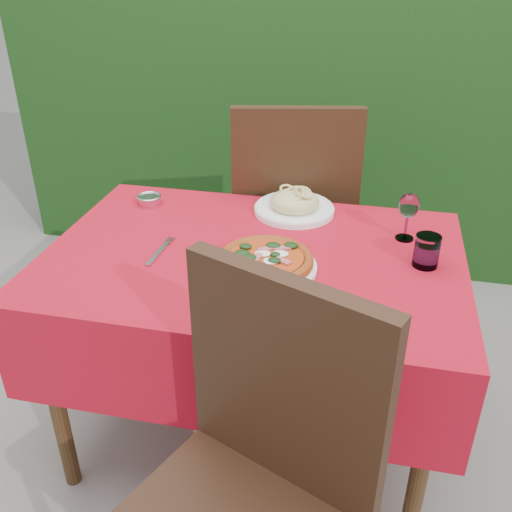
% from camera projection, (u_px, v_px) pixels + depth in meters
% --- Properties ---
extents(ground, '(60.00, 60.00, 0.00)m').
position_uv_depth(ground, '(254.00, 431.00, 2.10)').
color(ground, '#68615E').
rests_on(ground, ground).
extents(hedge, '(3.20, 0.55, 1.78)m').
position_uv_depth(hedge, '(319.00, 85.00, 2.97)').
color(hedge, black).
rests_on(hedge, ground).
extents(dining_table, '(1.26, 0.86, 0.75)m').
position_uv_depth(dining_table, '(253.00, 295.00, 1.80)').
color(dining_table, '#472917').
rests_on(dining_table, ground).
extents(chair_near, '(0.61, 0.61, 1.03)m').
position_uv_depth(chair_near, '(253.00, 481.00, 1.19)').
color(chair_near, black).
rests_on(chair_near, ground).
extents(chair_far, '(0.57, 0.57, 1.07)m').
position_uv_depth(chair_far, '(293.00, 211.00, 2.33)').
color(chair_far, black).
rests_on(chair_far, ground).
extents(pizza_plate, '(0.31, 0.31, 0.06)m').
position_uv_depth(pizza_plate, '(266.00, 262.00, 1.63)').
color(pizza_plate, white).
rests_on(pizza_plate, dining_table).
extents(pasta_plate, '(0.28, 0.28, 0.08)m').
position_uv_depth(pasta_plate, '(294.00, 205.00, 1.97)').
color(pasta_plate, white).
rests_on(pasta_plate, dining_table).
extents(water_glass, '(0.07, 0.07, 0.10)m').
position_uv_depth(water_glass, '(426.00, 252.00, 1.64)').
color(water_glass, silver).
rests_on(water_glass, dining_table).
extents(wine_glass, '(0.06, 0.06, 0.16)m').
position_uv_depth(wine_glass, '(409.00, 207.00, 1.76)').
color(wine_glass, silver).
rests_on(wine_glass, dining_table).
extents(fork, '(0.03, 0.20, 0.01)m').
position_uv_depth(fork, '(158.00, 254.00, 1.72)').
color(fork, '#ACACB3').
rests_on(fork, dining_table).
extents(steel_ramekin, '(0.08, 0.08, 0.03)m').
position_uv_depth(steel_ramekin, '(149.00, 200.00, 2.04)').
color(steel_ramekin, silver).
rests_on(steel_ramekin, dining_table).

